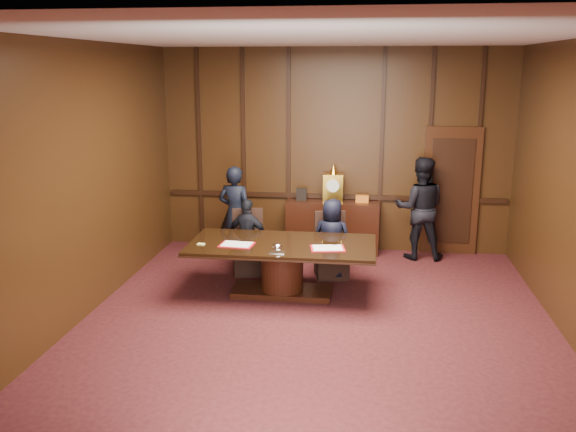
% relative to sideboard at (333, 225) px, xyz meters
% --- Properties ---
extents(room, '(7.00, 7.04, 3.50)m').
position_rel_sideboard_xyz_m(room, '(0.07, -3.12, 1.24)').
color(room, '#340E12').
rests_on(room, ground).
extents(sideboard, '(1.60, 0.45, 1.54)m').
position_rel_sideboard_xyz_m(sideboard, '(0.00, 0.00, 0.00)').
color(sideboard, black).
rests_on(sideboard, ground).
extents(conference_table, '(2.62, 1.32, 0.76)m').
position_rel_sideboard_xyz_m(conference_table, '(-0.58, -2.16, 0.02)').
color(conference_table, black).
rests_on(conference_table, ground).
extents(folder_left, '(0.49, 0.37, 0.02)m').
position_rel_sideboard_xyz_m(folder_left, '(-1.19, -2.34, 0.28)').
color(folder_left, '#B2101B').
rests_on(folder_left, conference_table).
extents(folder_right, '(0.51, 0.40, 0.02)m').
position_rel_sideboard_xyz_m(folder_right, '(0.07, -2.35, 0.28)').
color(folder_right, '#B2101B').
rests_on(folder_right, conference_table).
extents(inkstand, '(0.20, 0.14, 0.12)m').
position_rel_sideboard_xyz_m(inkstand, '(-0.58, -2.61, 0.33)').
color(inkstand, white).
rests_on(inkstand, conference_table).
extents(notepad, '(0.11, 0.08, 0.01)m').
position_rel_sideboard_xyz_m(notepad, '(-1.69, -2.38, 0.28)').
color(notepad, '#E9DA72').
rests_on(notepad, conference_table).
extents(chair_left, '(0.59, 0.59, 0.99)m').
position_rel_sideboard_xyz_m(chair_left, '(-1.24, -1.28, -0.19)').
color(chair_left, black).
rests_on(chair_left, ground).
extents(chair_right, '(0.58, 0.58, 0.99)m').
position_rel_sideboard_xyz_m(chair_right, '(0.06, -1.28, -0.19)').
color(chair_right, black).
rests_on(chair_right, ground).
extents(signatory_left, '(0.75, 0.44, 1.20)m').
position_rel_sideboard_xyz_m(signatory_left, '(-1.23, -1.36, 0.11)').
color(signatory_left, black).
rests_on(signatory_left, ground).
extents(signatory_right, '(0.67, 0.50, 1.24)m').
position_rel_sideboard_xyz_m(signatory_right, '(0.07, -1.36, 0.14)').
color(signatory_right, black).
rests_on(signatory_right, ground).
extents(witness_left, '(0.65, 0.49, 1.60)m').
position_rel_sideboard_xyz_m(witness_left, '(-1.58, -0.68, 0.31)').
color(witness_left, black).
rests_on(witness_left, ground).
extents(witness_right, '(0.85, 0.66, 1.73)m').
position_rel_sideboard_xyz_m(witness_right, '(1.47, -0.16, 0.38)').
color(witness_right, black).
rests_on(witness_right, ground).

